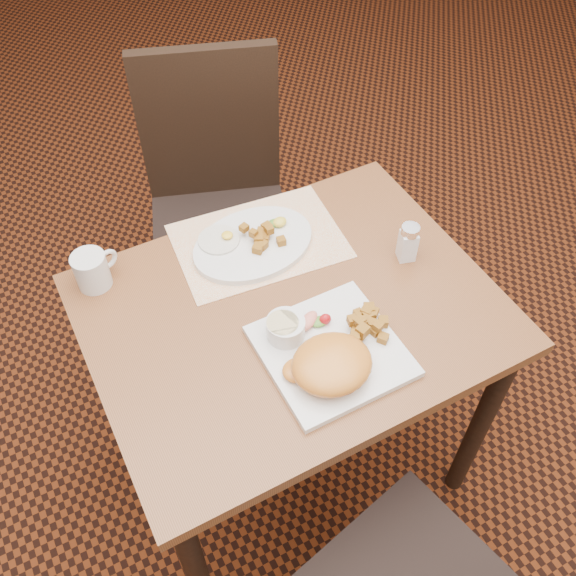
# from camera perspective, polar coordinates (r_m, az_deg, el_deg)

# --- Properties ---
(ground) EXTENTS (8.00, 8.00, 0.00)m
(ground) POSITION_cam_1_polar(r_m,az_deg,el_deg) (2.07, 0.29, -14.86)
(ground) COLOR black
(ground) RESTS_ON ground
(table) EXTENTS (0.90, 0.70, 0.75)m
(table) POSITION_cam_1_polar(r_m,az_deg,el_deg) (1.52, 0.38, -4.40)
(table) COLOR brown
(table) RESTS_ON ground
(chair_far) EXTENTS (0.54, 0.54, 0.97)m
(chair_far) POSITION_cam_1_polar(r_m,az_deg,el_deg) (2.03, -6.31, 8.21)
(chair_far) COLOR black
(chair_far) RESTS_ON ground
(placemat) EXTENTS (0.43, 0.32, 0.00)m
(placemat) POSITION_cam_1_polar(r_m,az_deg,el_deg) (1.57, -2.61, 4.18)
(placemat) COLOR white
(placemat) RESTS_ON table
(plate_square) EXTENTS (0.28, 0.28, 0.02)m
(plate_square) POSITION_cam_1_polar(r_m,az_deg,el_deg) (1.36, 3.86, -5.61)
(plate_square) COLOR silver
(plate_square) RESTS_ON table
(plate_oval) EXTENTS (0.33, 0.26, 0.02)m
(plate_oval) POSITION_cam_1_polar(r_m,az_deg,el_deg) (1.55, -3.11, 3.93)
(plate_oval) COLOR silver
(plate_oval) RESTS_ON placemat
(hollandaise_mound) EXTENTS (0.18, 0.15, 0.06)m
(hollandaise_mound) POSITION_cam_1_polar(r_m,az_deg,el_deg) (1.29, 3.83, -6.82)
(hollandaise_mound) COLOR orange
(hollandaise_mound) RESTS_ON plate_square
(ramekin) EXTENTS (0.08, 0.08, 0.05)m
(ramekin) POSITION_cam_1_polar(r_m,az_deg,el_deg) (1.35, -0.24, -3.55)
(ramekin) COLOR silver
(ramekin) RESTS_ON plate_square
(garnish_sq) EXTENTS (0.08, 0.06, 0.03)m
(garnish_sq) POSITION_cam_1_polar(r_m,az_deg,el_deg) (1.38, 2.39, -2.91)
(garnish_sq) COLOR #387223
(garnish_sq) RESTS_ON plate_square
(fried_egg) EXTENTS (0.10, 0.10, 0.02)m
(fried_egg) POSITION_cam_1_polar(r_m,az_deg,el_deg) (1.55, -6.07, 4.34)
(fried_egg) COLOR white
(fried_egg) RESTS_ON plate_oval
(garnish_ov) EXTENTS (0.05, 0.04, 0.02)m
(garnish_ov) POSITION_cam_1_polar(r_m,az_deg,el_deg) (1.58, -0.90, 5.87)
(garnish_ov) COLOR #387223
(garnish_ov) RESTS_ON plate_oval
(salt_shaker) EXTENTS (0.05, 0.05, 0.10)m
(salt_shaker) POSITION_cam_1_polar(r_m,az_deg,el_deg) (1.52, 10.62, 4.04)
(salt_shaker) COLOR white
(salt_shaker) RESTS_ON table
(coffee_mug) EXTENTS (0.11, 0.08, 0.09)m
(coffee_mug) POSITION_cam_1_polar(r_m,az_deg,el_deg) (1.51, -17.00, 1.54)
(coffee_mug) COLOR silver
(coffee_mug) RESTS_ON table
(home_fries_sq) EXTENTS (0.11, 0.11, 0.04)m
(home_fries_sq) POSITION_cam_1_polar(r_m,az_deg,el_deg) (1.38, 6.80, -3.20)
(home_fries_sq) COLOR #A56A1A
(home_fries_sq) RESTS_ON plate_square
(home_fries_ov) EXTENTS (0.09, 0.09, 0.04)m
(home_fries_ov) POSITION_cam_1_polar(r_m,az_deg,el_deg) (1.54, -2.34, 4.50)
(home_fries_ov) COLOR #A56A1A
(home_fries_ov) RESTS_ON plate_oval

